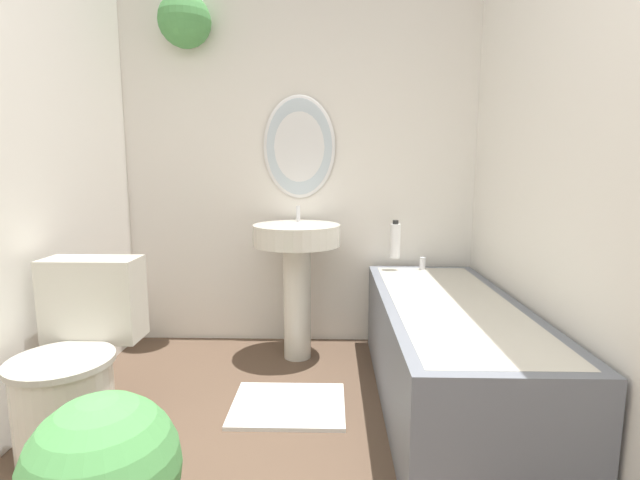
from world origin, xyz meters
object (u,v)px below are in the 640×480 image
at_px(potted_plant, 104,480).
at_px(shampoo_bottle, 395,240).
at_px(pedestal_sink, 297,260).
at_px(bathtub, 449,351).
at_px(toilet, 75,368).

bearing_deg(potted_plant, shampoo_bottle, 58.56).
relative_size(pedestal_sink, bathtub, 0.57).
bearing_deg(bathtub, pedestal_sink, 144.15).
distance_m(toilet, shampoo_bottle, 1.85).
distance_m(pedestal_sink, potted_plant, 1.65).
height_order(bathtub, shampoo_bottle, shampoo_bottle).
bearing_deg(shampoo_bottle, pedestal_sink, -167.43).
relative_size(bathtub, shampoo_bottle, 6.90).
bearing_deg(pedestal_sink, bathtub, -35.85).
height_order(toilet, bathtub, toilet).
xyz_separation_m(toilet, pedestal_sink, (0.86, 0.92, 0.28)).
bearing_deg(toilet, pedestal_sink, 47.05).
bearing_deg(bathtub, toilet, -167.70).
bearing_deg(toilet, shampoo_bottle, 35.85).
bearing_deg(pedestal_sink, toilet, -132.95).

